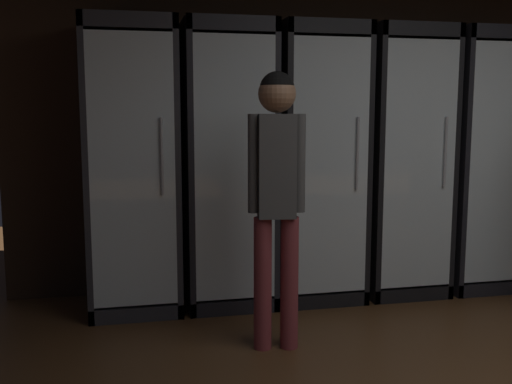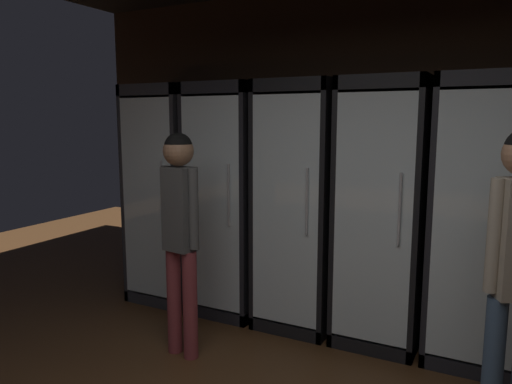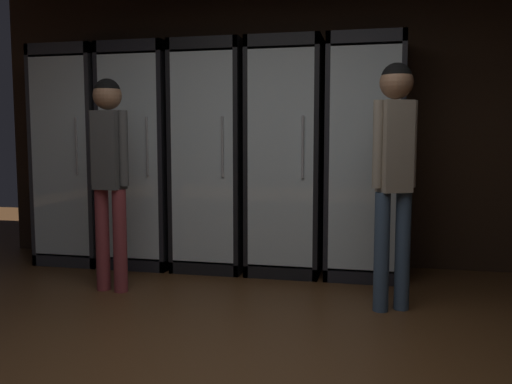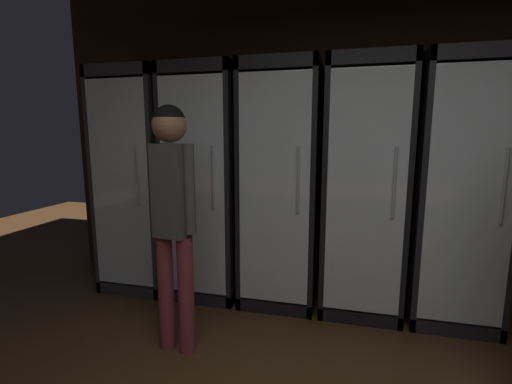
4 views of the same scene
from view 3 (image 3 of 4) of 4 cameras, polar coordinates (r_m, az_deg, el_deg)
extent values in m
cube|color=black|center=(5.13, 4.54, 8.16)|extent=(6.00, 0.06, 2.80)
cube|color=#2B2B30|center=(5.73, -16.54, 3.75)|extent=(0.62, 0.04, 2.01)
cube|color=#2B2B30|center=(5.61, -20.69, 3.58)|extent=(0.04, 0.66, 2.01)
cube|color=#2B2B30|center=(5.31, -15.41, 3.65)|extent=(0.04, 0.66, 2.01)
cube|color=#2B2B30|center=(5.51, -18.44, 13.60)|extent=(0.62, 0.66, 0.10)
cube|color=#2B2B30|center=(5.57, -17.82, -6.26)|extent=(0.62, 0.66, 0.10)
cube|color=white|center=(5.70, -16.68, 3.74)|extent=(0.54, 0.02, 1.77)
cube|color=silver|center=(5.18, -19.93, 3.46)|extent=(0.54, 0.02, 1.77)
cylinder|color=#B2B2B7|center=(5.06, -18.32, 4.61)|extent=(0.02, 0.02, 0.50)
cube|color=silver|center=(5.56, -17.84, -5.56)|extent=(0.52, 0.58, 0.02)
cylinder|color=#336B38|center=(5.65, -19.13, -4.11)|extent=(0.07, 0.07, 0.24)
cylinder|color=#336B38|center=(5.62, -19.19, -2.54)|extent=(0.02, 0.02, 0.08)
cylinder|color=#B2332D|center=(5.65, -19.12, -4.41)|extent=(0.07, 0.07, 0.08)
cylinder|color=brown|center=(5.57, -17.62, -4.25)|extent=(0.06, 0.06, 0.22)
cylinder|color=brown|center=(5.55, -17.66, -2.77)|extent=(0.02, 0.02, 0.07)
cylinder|color=#2D2D33|center=(5.57, -17.62, -4.17)|extent=(0.07, 0.07, 0.08)
cylinder|color=gray|center=(5.44, -16.40, -4.67)|extent=(0.07, 0.07, 0.19)
cylinder|color=gray|center=(5.42, -16.44, -3.29)|extent=(0.02, 0.02, 0.08)
cylinder|color=white|center=(5.44, -16.40, -4.95)|extent=(0.07, 0.07, 0.06)
cube|color=silver|center=(5.49, -17.98, -1.04)|extent=(0.52, 0.58, 0.02)
cylinder|color=brown|center=(5.53, -19.68, 0.26)|extent=(0.06, 0.06, 0.23)
cylinder|color=brown|center=(5.52, -19.74, 1.91)|extent=(0.02, 0.02, 0.08)
cylinder|color=#B2332D|center=(5.53, -19.69, 0.32)|extent=(0.06, 0.06, 0.09)
cylinder|color=gray|center=(5.49, -17.88, 0.05)|extent=(0.07, 0.07, 0.19)
cylinder|color=gray|center=(5.48, -17.93, 1.47)|extent=(0.03, 0.03, 0.08)
cylinder|color=#2D2D33|center=(5.49, -17.88, -0.12)|extent=(0.07, 0.07, 0.06)
cylinder|color=#194723|center=(5.37, -16.63, 0.14)|extent=(0.08, 0.08, 0.22)
cylinder|color=#194723|center=(5.36, -16.67, 1.80)|extent=(0.03, 0.03, 0.09)
cylinder|color=white|center=(5.37, -16.63, 0.24)|extent=(0.08, 0.08, 0.09)
cube|color=silver|center=(5.46, -18.12, 3.56)|extent=(0.52, 0.58, 0.02)
cylinder|color=#336B38|center=(5.54, -19.93, 4.85)|extent=(0.06, 0.06, 0.24)
cylinder|color=#336B38|center=(5.54, -19.99, 6.61)|extent=(0.02, 0.02, 0.10)
cylinder|color=#B2332D|center=(5.54, -19.92, 4.57)|extent=(0.07, 0.07, 0.07)
cylinder|color=black|center=(5.45, -18.94, 4.65)|extent=(0.08, 0.08, 0.20)
cylinder|color=black|center=(5.45, -18.99, 6.20)|extent=(0.03, 0.03, 0.10)
cylinder|color=tan|center=(5.45, -18.94, 4.54)|extent=(0.08, 0.08, 0.07)
cylinder|color=gray|center=(5.45, -17.34, 4.67)|extent=(0.07, 0.07, 0.19)
cylinder|color=gray|center=(5.45, -17.38, 6.00)|extent=(0.02, 0.02, 0.06)
cylinder|color=white|center=(5.45, -17.34, 4.55)|extent=(0.07, 0.07, 0.06)
cylinder|color=#336B38|center=(5.33, -16.55, 4.66)|extent=(0.07, 0.07, 0.19)
cylinder|color=#336B38|center=(5.33, -16.59, 6.03)|extent=(0.02, 0.02, 0.07)
cylinder|color=#B2332D|center=(5.33, -16.54, 4.49)|extent=(0.07, 0.07, 0.05)
cube|color=silver|center=(5.46, -18.26, 8.19)|extent=(0.52, 0.58, 0.02)
cylinder|color=black|center=(5.50, -19.58, 9.15)|extent=(0.07, 0.07, 0.18)
cylinder|color=black|center=(5.51, -19.63, 10.59)|extent=(0.02, 0.02, 0.10)
cylinder|color=white|center=(5.50, -19.58, 9.05)|extent=(0.07, 0.07, 0.05)
cylinder|color=#9EAD99|center=(5.41, -17.13, 9.32)|extent=(0.07, 0.07, 0.19)
cylinder|color=#9EAD99|center=(5.42, -17.17, 10.78)|extent=(0.02, 0.02, 0.09)
cylinder|color=#B2332D|center=(5.40, -17.12, 9.09)|extent=(0.07, 0.07, 0.05)
cube|color=black|center=(5.43, -10.34, 3.80)|extent=(0.62, 0.04, 2.01)
cube|color=black|center=(5.27, -14.58, 3.65)|extent=(0.04, 0.66, 2.01)
cube|color=black|center=(5.03, -8.64, 3.68)|extent=(0.04, 0.66, 2.01)
cube|color=black|center=(5.20, -11.90, 14.25)|extent=(0.62, 0.66, 0.10)
cube|color=black|center=(5.27, -11.47, -6.78)|extent=(0.62, 0.66, 0.10)
cube|color=white|center=(5.40, -10.46, 3.79)|extent=(0.54, 0.02, 1.77)
cube|color=silver|center=(4.86, -13.23, 3.53)|extent=(0.54, 0.02, 1.77)
cylinder|color=#B2B2B7|center=(4.75, -11.35, 4.73)|extent=(0.02, 0.02, 0.50)
cube|color=silver|center=(5.25, -11.48, -6.04)|extent=(0.52, 0.58, 0.02)
cylinder|color=#194723|center=(5.28, -12.88, -4.81)|extent=(0.07, 0.07, 0.20)
cylinder|color=#194723|center=(5.25, -12.91, -3.20)|extent=(0.02, 0.02, 0.10)
cylinder|color=white|center=(5.28, -12.87, -5.12)|extent=(0.07, 0.07, 0.07)
cylinder|color=brown|center=(5.14, -10.40, -5.00)|extent=(0.07, 0.07, 0.21)
cylinder|color=brown|center=(5.11, -10.43, -3.40)|extent=(0.02, 0.02, 0.08)
cylinder|color=tan|center=(5.14, -10.40, -5.31)|extent=(0.08, 0.08, 0.07)
cube|color=silver|center=(5.17, -11.61, 0.36)|extent=(0.52, 0.58, 0.02)
cylinder|color=#194723|center=(5.22, -13.78, 1.72)|extent=(0.07, 0.07, 0.23)
cylinder|color=#194723|center=(5.21, -13.82, 3.36)|extent=(0.02, 0.02, 0.07)
cylinder|color=#B2332D|center=(5.22, -13.77, 1.43)|extent=(0.07, 0.07, 0.07)
cylinder|color=#194723|center=(5.22, -12.07, 1.80)|extent=(0.07, 0.07, 0.24)
cylinder|color=#194723|center=(5.21, -12.10, 3.46)|extent=(0.02, 0.02, 0.06)
cylinder|color=#2D2D33|center=(5.22, -12.06, 1.67)|extent=(0.07, 0.07, 0.09)
cylinder|color=gray|center=(5.09, -11.06, 1.53)|extent=(0.07, 0.07, 0.20)
cylinder|color=gray|center=(5.08, -11.09, 3.15)|extent=(0.03, 0.03, 0.08)
cylinder|color=white|center=(5.09, -11.06, 1.34)|extent=(0.07, 0.07, 0.06)
cylinder|color=black|center=(5.06, -9.65, 1.54)|extent=(0.08, 0.08, 0.20)
cylinder|color=black|center=(5.05, -9.68, 3.19)|extent=(0.03, 0.03, 0.09)
cylinder|color=#2D2D33|center=(5.06, -9.65, 1.59)|extent=(0.08, 0.08, 0.07)
cube|color=silver|center=(5.15, -11.75, 6.89)|extent=(0.52, 0.58, 0.02)
cylinder|color=#9EAD99|center=(5.24, -12.87, 8.11)|extent=(0.07, 0.07, 0.22)
cylinder|color=#9EAD99|center=(5.25, -12.91, 9.67)|extent=(0.03, 0.03, 0.07)
cylinder|color=beige|center=(5.24, -12.87, 8.09)|extent=(0.07, 0.07, 0.07)
cylinder|color=#194723|center=(5.12, -10.33, 8.06)|extent=(0.08, 0.08, 0.19)
cylinder|color=#194723|center=(5.13, -10.35, 9.48)|extent=(0.03, 0.03, 0.07)
cylinder|color=tan|center=(5.12, -10.32, 7.98)|extent=(0.08, 0.08, 0.07)
cube|color=black|center=(5.21, -3.52, 3.80)|extent=(0.62, 0.04, 2.01)
cube|color=black|center=(5.00, -7.72, 3.68)|extent=(0.04, 0.66, 2.01)
cube|color=black|center=(4.83, -1.20, 3.67)|extent=(0.04, 0.66, 2.01)
cube|color=black|center=(4.97, -4.61, 14.77)|extent=(0.62, 0.66, 0.10)
cube|color=black|center=(5.04, -4.43, -7.26)|extent=(0.62, 0.66, 0.10)
cube|color=white|center=(5.18, -3.61, 3.79)|extent=(0.54, 0.02, 1.77)
cube|color=silver|center=(4.61, -5.69, 3.54)|extent=(0.54, 0.02, 1.77)
cylinder|color=#B2B2B7|center=(4.52, -3.54, 4.79)|extent=(0.02, 0.02, 0.50)
cube|color=silver|center=(5.02, -4.44, -6.48)|extent=(0.52, 0.58, 0.02)
cylinder|color=#336B38|center=(5.04, -5.97, -5.20)|extent=(0.06, 0.06, 0.20)
cylinder|color=#336B38|center=(5.02, -5.98, -3.61)|extent=(0.02, 0.02, 0.09)
cylinder|color=tan|center=(5.05, -5.97, -5.33)|extent=(0.06, 0.06, 0.06)
cylinder|color=#9EAD99|center=(4.98, -2.87, -5.38)|extent=(0.07, 0.07, 0.19)
cylinder|color=#9EAD99|center=(4.95, -2.88, -3.88)|extent=(0.02, 0.02, 0.07)
cylinder|color=beige|center=(4.98, -2.87, -5.31)|extent=(0.07, 0.07, 0.07)
cube|color=silver|center=(4.93, -4.49, 0.21)|extent=(0.52, 0.58, 0.02)
cylinder|color=black|center=(4.94, -6.55, 1.58)|extent=(0.06, 0.06, 0.22)
cylinder|color=black|center=(4.93, -6.57, 3.26)|extent=(0.02, 0.02, 0.07)
cylinder|color=white|center=(4.94, -6.55, 1.63)|extent=(0.06, 0.06, 0.06)
cylinder|color=black|center=(4.89, -4.66, 1.66)|extent=(0.07, 0.07, 0.24)
cylinder|color=black|center=(4.88, -4.68, 3.55)|extent=(0.02, 0.02, 0.08)
cylinder|color=white|center=(4.89, -4.66, 1.26)|extent=(0.07, 0.07, 0.08)
cylinder|color=brown|center=(4.85, -2.70, 1.58)|extent=(0.07, 0.07, 0.23)
cylinder|color=brown|center=(4.85, -2.71, 3.32)|extent=(0.02, 0.02, 0.07)
cylinder|color=tan|center=(4.85, -2.70, 1.64)|extent=(0.07, 0.07, 0.07)
cube|color=silver|center=(4.91, -4.55, 7.05)|extent=(0.52, 0.58, 0.02)
cylinder|color=black|center=(4.97, -6.05, 8.47)|extent=(0.07, 0.07, 0.23)
cylinder|color=black|center=(4.98, -6.07, 10.39)|extent=(0.02, 0.02, 0.10)
cylinder|color=#2D2D33|center=(4.96, -6.04, 8.28)|extent=(0.08, 0.08, 0.09)
cylinder|color=#194723|center=(4.90, -3.09, 8.33)|extent=(0.07, 0.07, 0.20)
cylinder|color=#194723|center=(4.91, -3.09, 9.89)|extent=(0.02, 0.02, 0.07)
cylinder|color=white|center=(4.90, -3.09, 8.43)|extent=(0.07, 0.07, 0.06)
cube|color=black|center=(5.07, 3.80, 3.75)|extent=(0.62, 0.04, 2.01)
cube|color=black|center=(4.81, -0.21, 3.66)|extent=(0.04, 0.66, 2.01)
cube|color=black|center=(4.72, 6.74, 3.58)|extent=(0.04, 0.66, 2.01)
cube|color=black|center=(4.82, 3.30, 15.06)|extent=(0.62, 0.66, 0.10)
cube|color=black|center=(4.89, 3.17, -7.65)|extent=(0.62, 0.66, 0.10)
cube|color=white|center=(5.04, 3.75, 3.74)|extent=(0.54, 0.02, 1.77)
cube|color=silver|center=(4.44, 2.56, 3.48)|extent=(0.54, 0.02, 1.77)
cylinder|color=#B2B2B7|center=(4.39, 4.93, 4.75)|extent=(0.02, 0.02, 0.50)
cube|color=silver|center=(4.87, 3.17, -6.85)|extent=(0.52, 0.58, 0.02)
cylinder|color=#194723|center=(4.90, 1.29, -5.31)|extent=(0.07, 0.07, 0.23)
cylinder|color=#194723|center=(4.87, 1.29, -3.47)|extent=(0.02, 0.02, 0.09)
cylinder|color=beige|center=(4.91, 1.29, -5.50)|extent=(0.07, 0.07, 0.07)
cylinder|color=#194723|center=(4.81, 3.22, -5.55)|extent=(0.08, 0.08, 0.23)
cylinder|color=#194723|center=(4.78, 3.23, -3.74)|extent=(0.03, 0.03, 0.08)
cylinder|color=#B2332D|center=(4.81, 3.22, -5.74)|extent=(0.08, 0.08, 0.08)
cylinder|color=black|center=(4.84, 5.17, -5.52)|extent=(0.08, 0.08, 0.22)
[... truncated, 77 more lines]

